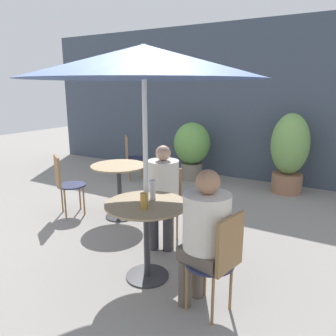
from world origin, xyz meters
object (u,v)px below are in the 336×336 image
at_px(seated_person_0, 205,230).
at_px(beer_glass_1, 144,201).
at_px(bistro_chair_3, 131,154).
at_px(beer_glass_0, 153,190).
at_px(bistro_chair_0, 220,256).
at_px(seated_person_1, 163,188).
at_px(bistro_chair_2, 65,180).
at_px(bistro_chair_1, 166,199).
at_px(cafe_table_near, 147,221).
at_px(potted_plant_0, 192,147).
at_px(umbrella, 144,62).
at_px(cafe_table_far, 119,178).
at_px(potted_plant_1, 290,151).

xyz_separation_m(seated_person_0, beer_glass_1, (-0.59, 0.02, 0.13)).
distance_m(bistro_chair_3, beer_glass_0, 3.39).
distance_m(bistro_chair_0, seated_person_1, 1.30).
relative_size(seated_person_0, seated_person_1, 1.01).
relative_size(bistro_chair_2, bistro_chair_3, 1.00).
bearing_deg(bistro_chair_1, bistro_chair_2, 163.49).
height_order(bistro_chair_3, seated_person_0, seated_person_0).
relative_size(cafe_table_near, bistro_chair_1, 0.88).
relative_size(bistro_chair_0, bistro_chair_1, 1.00).
xyz_separation_m(bistro_chair_1, potted_plant_0, (-0.92, 2.57, 0.14)).
height_order(bistro_chair_2, potted_plant_0, potted_plant_0).
xyz_separation_m(cafe_table_near, beer_glass_0, (-0.02, 0.14, 0.27)).
relative_size(beer_glass_1, umbrella, 0.07).
distance_m(bistro_chair_1, seated_person_1, 0.23).
relative_size(potted_plant_0, umbrella, 0.53).
xyz_separation_m(bistro_chair_0, seated_person_1, (-1.00, 0.81, 0.17)).
xyz_separation_m(cafe_table_far, bistro_chair_2, (-0.72, -0.33, -0.05)).
height_order(seated_person_1, potted_plant_1, potted_plant_1).
bearing_deg(beer_glass_1, bistro_chair_0, -3.97).
bearing_deg(bistro_chair_3, bistro_chair_1, -175.84).
height_order(seated_person_0, umbrella, umbrella).
bearing_deg(cafe_table_far, beer_glass_0, -38.82).
height_order(cafe_table_near, beer_glass_1, beer_glass_1).
distance_m(cafe_table_far, beer_glass_1, 1.74).
height_order(bistro_chair_2, seated_person_1, seated_person_1).
relative_size(cafe_table_far, potted_plant_1, 0.55).
relative_size(bistro_chair_0, beer_glass_1, 6.12).
relative_size(potted_plant_1, umbrella, 0.64).
distance_m(cafe_table_near, potted_plant_1, 3.51).
bearing_deg(bistro_chair_0, potted_plant_0, -138.50).
height_order(cafe_table_far, bistro_chair_0, bistro_chair_0).
bearing_deg(seated_person_0, beer_glass_0, -100.22).
bearing_deg(seated_person_0, beer_glass_1, -79.64).
bearing_deg(beer_glass_0, potted_plant_1, 78.78).
distance_m(bistro_chair_1, beer_glass_0, 0.76).
bearing_deg(bistro_chair_2, cafe_table_near, -168.59).
bearing_deg(bistro_chair_1, beer_glass_0, -87.85).
bearing_deg(umbrella, seated_person_1, 107.75).
height_order(bistro_chair_0, beer_glass_1, beer_glass_1).
relative_size(cafe_table_far, bistro_chair_1, 0.87).
bearing_deg(seated_person_1, bistro_chair_2, 158.70).
relative_size(cafe_table_far, beer_glass_0, 4.12).
bearing_deg(bistro_chair_2, seated_person_1, -150.73).
relative_size(bistro_chair_0, potted_plant_0, 0.77).
bearing_deg(umbrella, cafe_table_far, 137.75).
bearing_deg(cafe_table_far, seated_person_0, -33.48).
xyz_separation_m(bistro_chair_0, umbrella, (-0.80, 0.17, 1.48)).
xyz_separation_m(cafe_table_near, bistro_chair_3, (-2.19, 2.72, -0.05)).
height_order(bistro_chair_0, bistro_chair_3, same).
bearing_deg(potted_plant_1, seated_person_0, -89.77).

